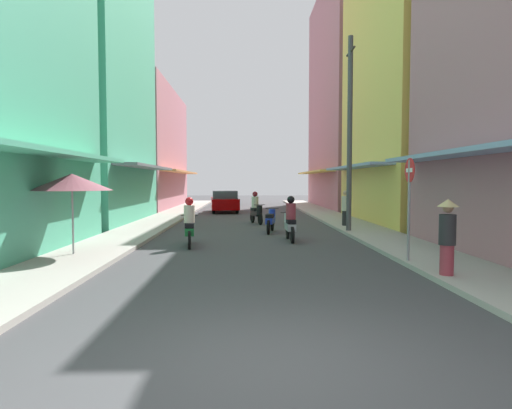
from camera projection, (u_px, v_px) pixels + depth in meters
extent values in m
plane|color=#424244|center=(251.00, 225.00, 20.61)|extent=(86.89, 86.89, 0.00)
cube|color=#ADA89E|center=(153.00, 224.00, 20.49)|extent=(2.10, 47.49, 0.12)
cube|color=#ADA89E|center=(348.00, 224.00, 20.73)|extent=(2.10, 47.49, 0.12)
cube|color=#4CB28C|center=(30.00, 150.00, 9.92)|extent=(1.10, 11.37, 0.12)
cube|color=#4CB28C|center=(75.00, 80.00, 21.44)|extent=(6.00, 9.35, 14.18)
cube|color=slate|center=(147.00, 167.00, 21.76)|extent=(1.10, 8.42, 0.12)
cube|color=#B7727F|center=(136.00, 149.00, 33.51)|extent=(6.00, 13.72, 9.09)
cube|color=#D88C4C|center=(182.00, 172.00, 33.70)|extent=(1.10, 12.35, 0.12)
cube|color=#8CA5CC|center=(486.00, 150.00, 9.87)|extent=(1.10, 10.80, 0.12)
cube|color=#EFD159|center=(425.00, 83.00, 21.59)|extent=(6.00, 10.23, 13.97)
cube|color=#8CA5CC|center=(354.00, 167.00, 21.72)|extent=(1.10, 9.21, 0.12)
cube|color=#B7727F|center=(359.00, 98.00, 34.07)|extent=(6.00, 13.02, 17.19)
cube|color=#EFD159|center=(314.00, 172.00, 34.29)|extent=(1.10, 11.71, 0.12)
cylinder|color=black|center=(260.00, 219.00, 20.70)|extent=(0.23, 0.56, 0.56)
cylinder|color=black|center=(252.00, 217.00, 21.89)|extent=(0.23, 0.56, 0.56)
cube|color=black|center=(256.00, 213.00, 21.33)|extent=(0.55, 1.04, 0.24)
cube|color=black|center=(255.00, 209.00, 21.51)|extent=(0.43, 0.62, 0.14)
cylinder|color=black|center=(259.00, 210.00, 20.79)|extent=(0.28, 0.28, 0.45)
cylinder|color=black|center=(259.00, 205.00, 20.78)|extent=(0.54, 0.18, 0.03)
cylinder|color=beige|center=(255.00, 202.00, 21.44)|extent=(0.34, 0.34, 0.55)
sphere|color=maroon|center=(255.00, 194.00, 21.42)|extent=(0.26, 0.26, 0.26)
cylinder|color=black|center=(288.00, 231.00, 15.76)|extent=(0.10, 0.56, 0.56)
cylinder|color=black|center=(292.00, 235.00, 14.51)|extent=(0.10, 0.56, 0.56)
cube|color=#B2B2B7|center=(290.00, 227.00, 15.08)|extent=(0.31, 1.01, 0.24)
cube|color=black|center=(291.00, 222.00, 14.87)|extent=(0.30, 0.57, 0.14)
cylinder|color=#B2B2B7|center=(288.00, 220.00, 15.61)|extent=(0.28, 0.28, 0.45)
cylinder|color=black|center=(288.00, 213.00, 15.60)|extent=(0.55, 0.05, 0.03)
cylinder|color=#99333F|center=(291.00, 211.00, 14.90)|extent=(0.34, 0.34, 0.55)
sphere|color=black|center=(291.00, 200.00, 14.87)|extent=(0.26, 0.26, 0.26)
cylinder|color=black|center=(190.00, 235.00, 14.51)|extent=(0.15, 0.57, 0.56)
cylinder|color=black|center=(189.00, 240.00, 13.27)|extent=(0.15, 0.57, 0.56)
cube|color=#197233|center=(190.00, 231.00, 13.83)|extent=(0.40, 1.03, 0.24)
cube|color=black|center=(189.00, 225.00, 13.62)|extent=(0.34, 0.59, 0.14)
cylinder|color=#197233|center=(190.00, 223.00, 14.36)|extent=(0.28, 0.28, 0.45)
cylinder|color=black|center=(190.00, 215.00, 14.35)|extent=(0.55, 0.09, 0.03)
cylinder|color=beige|center=(189.00, 214.00, 13.65)|extent=(0.34, 0.34, 0.55)
sphere|color=red|center=(189.00, 201.00, 13.63)|extent=(0.26, 0.26, 0.26)
cylinder|color=black|center=(272.00, 224.00, 18.20)|extent=(0.18, 0.57, 0.56)
cylinder|color=black|center=(268.00, 227.00, 16.97)|extent=(0.18, 0.57, 0.56)
cube|color=#1E38B7|center=(270.00, 220.00, 17.52)|extent=(0.46, 1.03, 0.24)
cube|color=black|center=(270.00, 216.00, 17.31)|extent=(0.38, 0.60, 0.14)
cylinder|color=#1E38B7|center=(272.00, 214.00, 18.05)|extent=(0.28, 0.28, 0.45)
cylinder|color=black|center=(272.00, 208.00, 18.04)|extent=(0.55, 0.13, 0.03)
cube|color=#8C0000|center=(225.00, 203.00, 29.13)|extent=(2.11, 4.24, 0.70)
cube|color=#333D47|center=(225.00, 195.00, 28.96)|extent=(1.78, 2.23, 0.60)
cylinder|color=black|center=(213.00, 206.00, 30.30)|extent=(0.24, 0.65, 0.64)
cylinder|color=black|center=(235.00, 206.00, 30.47)|extent=(0.24, 0.65, 0.64)
cylinder|color=black|center=(214.00, 209.00, 27.82)|extent=(0.24, 0.65, 0.64)
cylinder|color=black|center=(237.00, 209.00, 27.99)|extent=(0.24, 0.65, 0.64)
cylinder|color=#262628|center=(345.00, 220.00, 19.22)|extent=(0.28, 0.28, 0.77)
cylinder|color=beige|center=(345.00, 203.00, 19.19)|extent=(0.34, 0.34, 0.65)
sphere|color=tan|center=(346.00, 193.00, 19.16)|extent=(0.22, 0.22, 0.22)
cylinder|color=#99333F|center=(447.00, 263.00, 9.06)|extent=(0.28, 0.28, 0.75)
cylinder|color=#262628|center=(447.00, 230.00, 9.02)|extent=(0.34, 0.34, 0.64)
sphere|color=tan|center=(448.00, 208.00, 9.00)|extent=(0.22, 0.22, 0.22)
cone|color=#D1B77A|center=(448.00, 203.00, 8.99)|extent=(0.44, 0.44, 0.16)
cylinder|color=#99999E|center=(73.00, 219.00, 11.66)|extent=(0.05, 0.05, 2.11)
cone|color=#8C4C59|center=(72.00, 182.00, 11.61)|extent=(2.11, 2.11, 0.45)
cylinder|color=#4C4C4F|center=(350.00, 136.00, 17.13)|extent=(0.20, 0.20, 7.75)
cylinder|color=#3F382D|center=(351.00, 51.00, 16.95)|extent=(0.08, 1.20, 0.08)
cylinder|color=gray|center=(409.00, 213.00, 10.70)|extent=(0.07, 0.07, 2.60)
cylinder|color=red|center=(410.00, 170.00, 10.64)|extent=(0.02, 0.60, 0.60)
cube|color=white|center=(410.00, 170.00, 10.64)|extent=(0.03, 0.40, 0.10)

